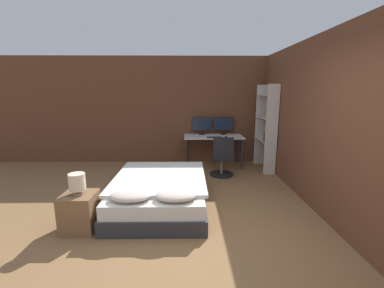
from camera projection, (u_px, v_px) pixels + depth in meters
ground_plane at (200, 249)px, 3.06m from camera, size 20.00×20.00×0.00m
wall_back at (194, 111)px, 6.62m from camera, size 12.00×0.06×2.70m
wall_side_right at (308, 121)px, 4.28m from camera, size 0.06×12.00×2.70m
bed at (160, 192)px, 4.17m from camera, size 1.47×1.98×0.55m
nightstand at (80, 212)px, 3.45m from camera, size 0.43×0.43×0.51m
bedside_lamp at (77, 182)px, 3.36m from camera, size 0.21×0.21×0.28m
desk at (213, 139)px, 6.35m from camera, size 1.44×0.70×0.76m
monitor_left at (202, 125)px, 6.52m from camera, size 0.50×0.16×0.43m
monitor_right at (224, 125)px, 6.53m from camera, size 0.50×0.16×0.43m
keyboard at (214, 137)px, 6.09m from camera, size 0.36×0.13×0.02m
computer_mouse at (226, 137)px, 6.09m from camera, size 0.07×0.05×0.04m
office_chair at (222, 160)px, 5.61m from camera, size 0.52×0.52×0.89m
bookshelf at (267, 125)px, 5.93m from camera, size 0.27×0.89×2.00m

